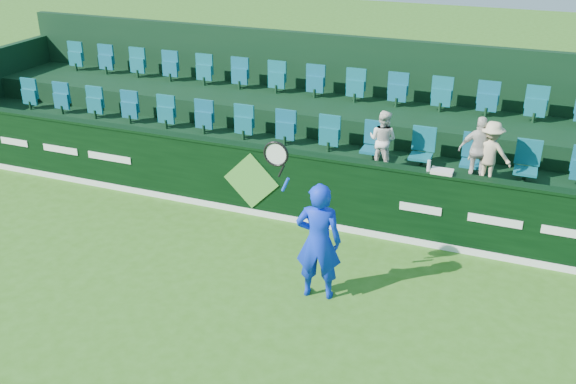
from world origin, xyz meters
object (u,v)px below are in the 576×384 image
at_px(spectator_left, 383,140).
at_px(towel, 442,171).
at_px(drinks_bottle, 429,166).
at_px(spectator_middle, 479,150).
at_px(tennis_player, 318,240).
at_px(spectator_right, 490,153).

distance_m(spectator_left, towel, 1.69).
distance_m(towel, drinks_bottle, 0.23).
bearing_deg(spectator_middle, tennis_player, 51.66).
relative_size(tennis_player, drinks_bottle, 13.09).
bearing_deg(spectator_right, drinks_bottle, 59.55).
relative_size(tennis_player, towel, 7.00).
bearing_deg(tennis_player, spectator_middle, 60.44).
xyz_separation_m(spectator_left, drinks_bottle, (1.04, -1.12, 0.08)).
bearing_deg(towel, spectator_right, 59.97).
bearing_deg(spectator_left, towel, 152.06).
distance_m(spectator_left, spectator_middle, 1.72).
relative_size(towel, drinks_bottle, 1.87).
height_order(spectator_middle, towel, spectator_middle).
distance_m(tennis_player, towel, 2.59).
xyz_separation_m(tennis_player, spectator_middle, (1.85, 3.26, 0.47)).
xyz_separation_m(spectator_middle, drinks_bottle, (-0.69, -1.12, 0.04)).
xyz_separation_m(spectator_right, drinks_bottle, (-0.87, -1.12, 0.07)).
bearing_deg(towel, tennis_player, -122.91).
height_order(spectator_middle, drinks_bottle, spectator_middle).
bearing_deg(towel, spectator_left, 138.36).
height_order(spectator_left, drinks_bottle, spectator_left).
distance_m(tennis_player, spectator_middle, 3.78).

